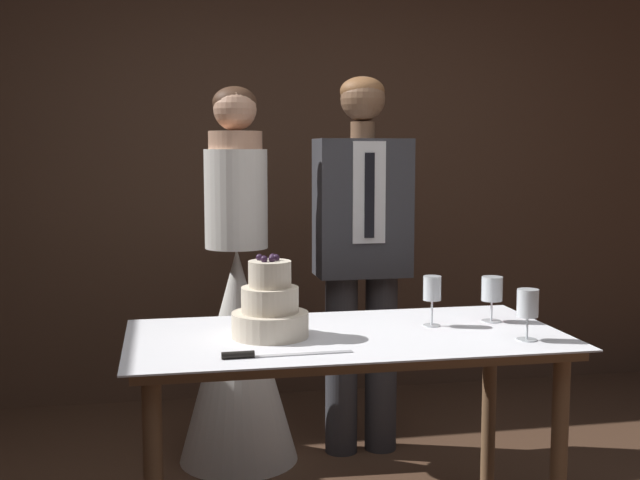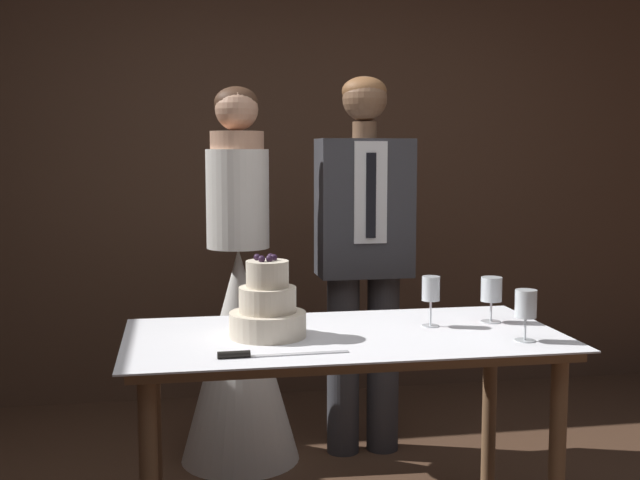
% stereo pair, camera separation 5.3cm
% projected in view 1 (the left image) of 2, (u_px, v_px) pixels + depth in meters
% --- Properties ---
extents(wall_back, '(5.27, 0.12, 2.61)m').
position_uv_depth(wall_back, '(280.00, 169.00, 4.60)').
color(wall_back, '#513828').
rests_on(wall_back, ground_plane).
extents(cake_table, '(1.49, 0.76, 0.79)m').
position_uv_depth(cake_table, '(346.00, 360.00, 2.76)').
color(cake_table, brown).
rests_on(cake_table, ground_plane).
extents(tiered_cake, '(0.26, 0.26, 0.28)m').
position_uv_depth(tiered_cake, '(270.00, 308.00, 2.70)').
color(tiered_cake, beige).
rests_on(tiered_cake, cake_table).
extents(cake_knife, '(0.41, 0.03, 0.02)m').
position_uv_depth(cake_knife, '(262.00, 355.00, 2.45)').
color(cake_knife, silver).
rests_on(cake_knife, cake_table).
extents(wine_glass_near, '(0.08, 0.08, 0.17)m').
position_uv_depth(wine_glass_near, '(492.00, 291.00, 2.94)').
color(wine_glass_near, silver).
rests_on(wine_glass_near, cake_table).
extents(wine_glass_middle, '(0.06, 0.06, 0.18)m').
position_uv_depth(wine_glass_middle, '(432.00, 291.00, 2.86)').
color(wine_glass_middle, silver).
rests_on(wine_glass_middle, cake_table).
extents(wine_glass_far, '(0.07, 0.07, 0.17)m').
position_uv_depth(wine_glass_far, '(528.00, 306.00, 2.65)').
color(wine_glass_far, silver).
rests_on(wine_glass_far, cake_table).
extents(bride, '(0.54, 0.54, 1.69)m').
position_uv_depth(bride, '(238.00, 328.00, 3.62)').
color(bride, white).
rests_on(bride, ground_plane).
extents(groom, '(0.42, 0.25, 1.74)m').
position_uv_depth(groom, '(362.00, 245.00, 3.69)').
color(groom, '#38383D').
rests_on(groom, ground_plane).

